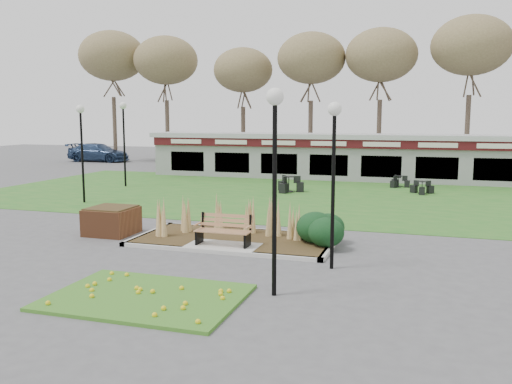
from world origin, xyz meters
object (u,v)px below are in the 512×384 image
(lamp_post_far_left, at_px, (124,125))
(car_blue, at_px, (99,152))
(bistro_set_b, at_px, (289,187))
(bistro_set_c, at_px, (398,183))
(park_bench, at_px, (224,230))
(lamp_post_near_right, at_px, (334,148))
(brick_planter, at_px, (112,221))
(food_pavilion, at_px, (333,156))
(lamp_post_mid_left, at_px, (81,132))
(car_silver, at_px, (196,160))
(lamp_post_near_left, at_px, (275,146))
(car_black, at_px, (234,161))
(bistro_set_d, at_px, (422,189))

(lamp_post_far_left, distance_m, car_blue, 18.78)
(bistro_set_b, xyz_separation_m, car_blue, (-21.03, 14.08, 0.52))
(bistro_set_c, xyz_separation_m, car_blue, (-26.51, 10.27, 0.58))
(park_bench, height_order, car_blue, car_blue)
(lamp_post_near_right, bearing_deg, brick_planter, 166.13)
(food_pavilion, distance_m, bistro_set_b, 7.23)
(lamp_post_mid_left, relative_size, car_silver, 1.25)
(park_bench, bearing_deg, food_pavilion, 90.00)
(lamp_post_near_left, height_order, lamp_post_near_right, lamp_post_near_left)
(lamp_post_mid_left, xyz_separation_m, car_black, (1.41, 16.78, -2.65))
(car_blue, bearing_deg, food_pavilion, -108.76)
(lamp_post_near_left, xyz_separation_m, car_black, (-10.63, 26.87, -2.71))
(park_bench, height_order, lamp_post_mid_left, lamp_post_mid_left)
(bistro_set_c, xyz_separation_m, bistro_set_d, (1.31, -2.38, 0.00))
(lamp_post_near_right, height_order, car_silver, lamp_post_near_right)
(food_pavilion, xyz_separation_m, lamp_post_mid_left, (-9.41, -13.38, 1.83))
(bistro_set_d, xyz_separation_m, car_black, (-13.65, 9.02, 0.42))
(lamp_post_mid_left, bearing_deg, lamp_post_far_left, 102.43)
(car_silver, bearing_deg, park_bench, -138.23)
(lamp_post_near_left, height_order, bistro_set_b, lamp_post_near_left)
(lamp_post_near_left, distance_m, lamp_post_far_left, 20.73)
(lamp_post_near_left, relative_size, lamp_post_mid_left, 1.02)
(food_pavilion, distance_m, car_black, 8.73)
(park_bench, bearing_deg, lamp_post_near_left, -54.95)
(food_pavilion, bearing_deg, bistro_set_d, -44.87)
(bistro_set_d, bearing_deg, lamp_post_mid_left, -152.74)
(lamp_post_far_left, xyz_separation_m, car_blue, (-11.48, 14.62, -2.70))
(brick_planter, xyz_separation_m, bistro_set_d, (10.05, 13.34, -0.24))
(lamp_post_near_right, distance_m, bistro_set_b, 14.91)
(car_silver, distance_m, car_blue, 11.05)
(car_silver, bearing_deg, bistro_set_d, -103.76)
(lamp_post_mid_left, relative_size, bistro_set_c, 3.74)
(lamp_post_near_right, distance_m, car_silver, 29.39)
(lamp_post_near_right, xyz_separation_m, bistro_set_d, (2.14, 15.29, -2.95))
(bistro_set_d, bearing_deg, lamp_post_far_left, -173.14)
(bistro_set_d, relative_size, car_silver, 0.34)
(car_silver, xyz_separation_m, car_blue, (-10.68, 2.81, 0.19))
(brick_planter, distance_m, lamp_post_near_right, 8.58)
(park_bench, height_order, bistro_set_c, park_bench)
(brick_planter, bearing_deg, food_pavilion, 76.94)
(car_black, bearing_deg, lamp_post_near_right, -178.85)
(brick_planter, bearing_deg, park_bench, -9.69)
(lamp_post_near_right, bearing_deg, car_blue, 132.57)
(bistro_set_d, bearing_deg, car_blue, 155.53)
(lamp_post_near_left, height_order, car_blue, lamp_post_near_left)
(park_bench, distance_m, car_blue, 34.75)
(brick_planter, relative_size, lamp_post_near_left, 0.32)
(lamp_post_far_left, distance_m, car_silver, 12.19)
(car_silver, bearing_deg, car_blue, 91.43)
(bistro_set_d, xyz_separation_m, car_blue, (-27.82, 12.66, 0.57))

